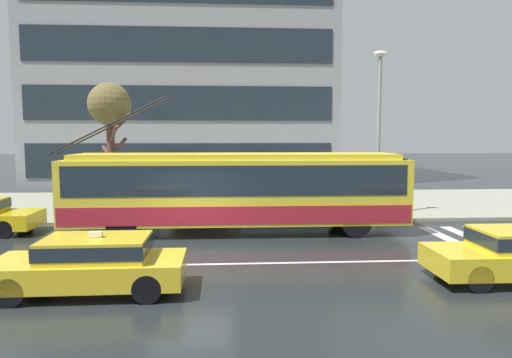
{
  "coord_description": "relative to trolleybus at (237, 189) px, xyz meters",
  "views": [
    {
      "loc": [
        1.09,
        -13.59,
        3.49
      ],
      "look_at": [
        2.14,
        2.82,
        1.97
      ],
      "focal_mm": 32.26,
      "sensor_mm": 36.0,
      "label": 1
    }
  ],
  "objects": [
    {
      "name": "pedestrian_approaching_curb",
      "position": [
        -1.86,
        2.47,
        0.01
      ],
      "size": [
        1.11,
        1.11,
        1.88
      ],
      "color": "black",
      "rests_on": "sidewalk_slab"
    },
    {
      "name": "ground_plane",
      "position": [
        -1.47,
        -3.01,
        -1.59
      ],
      "size": [
        160.0,
        160.0,
        0.0
      ],
      "primitive_type": "plane",
      "color": "#212628"
    },
    {
      "name": "crosswalk_stripe_center",
      "position": [
        8.98,
        -1.7,
        -1.59
      ],
      "size": [
        0.44,
        4.4,
        0.01
      ],
      "primitive_type": "cube",
      "color": "beige",
      "rests_on": "ground_plane"
    },
    {
      "name": "street_lamp",
      "position": [
        6.06,
        2.59,
        2.62
      ],
      "size": [
        0.6,
        0.32,
        6.92
      ],
      "color": "#8C949A",
      "rests_on": "sidewalk_slab"
    },
    {
      "name": "pedestrian_at_shelter",
      "position": [
        -4.84,
        4.4,
        0.1
      ],
      "size": [
        1.33,
        1.33,
        1.95
      ],
      "color": "black",
      "rests_on": "sidewalk_slab"
    },
    {
      "name": "bus_shelter",
      "position": [
        -1.58,
        3.07,
        0.38
      ],
      "size": [
        4.03,
        1.66,
        2.44
      ],
      "color": "gray",
      "rests_on": "sidewalk_slab"
    },
    {
      "name": "street_tree_bare",
      "position": [
        -5.56,
        4.43,
        3.14
      ],
      "size": [
        2.06,
        1.94,
        5.75
      ],
      "color": "brown",
      "rests_on": "sidewalk_slab"
    },
    {
      "name": "crosswalk_stripe_inner_a",
      "position": [
        8.08,
        -1.7,
        -1.59
      ],
      "size": [
        0.44,
        4.4,
        0.01
      ],
      "primitive_type": "cube",
      "color": "beige",
      "rests_on": "ground_plane"
    },
    {
      "name": "crosswalk_stripe_edge_near",
      "position": [
        7.18,
        -1.7,
        -1.59
      ],
      "size": [
        0.44,
        4.4,
        0.01
      ],
      "primitive_type": "cube",
      "color": "beige",
      "rests_on": "ground_plane"
    },
    {
      "name": "trolleybus",
      "position": [
        0.0,
        0.0,
        0.0
      ],
      "size": [
        12.6,
        2.57,
        4.91
      ],
      "color": "yellow",
      "rests_on": "ground_plane"
    },
    {
      "name": "sidewalk_slab",
      "position": [
        -1.47,
        6.6,
        -1.52
      ],
      "size": [
        80.0,
        10.0,
        0.14
      ],
      "primitive_type": "cube",
      "color": "gray",
      "rests_on": "ground_plane"
    },
    {
      "name": "taxi_oncoming_near",
      "position": [
        -3.39,
        -6.34,
        -0.89
      ],
      "size": [
        4.22,
        1.77,
        1.39
      ],
      "color": "gold",
      "rests_on": "ground_plane"
    },
    {
      "name": "lane_centre_line",
      "position": [
        -1.47,
        -4.21,
        -1.59
      ],
      "size": [
        72.0,
        0.14,
        0.01
      ],
      "primitive_type": "cube",
      "color": "silver",
      "rests_on": "ground_plane"
    }
  ]
}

